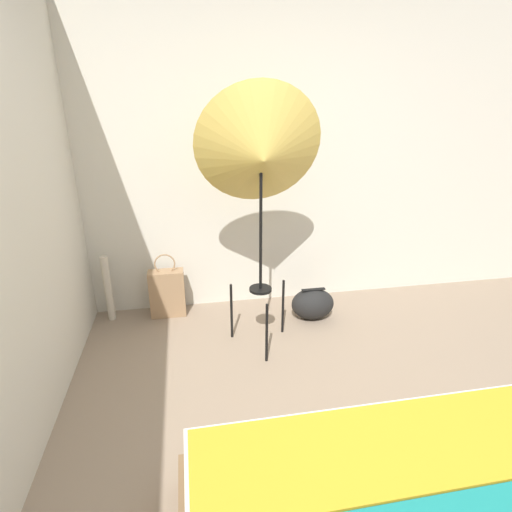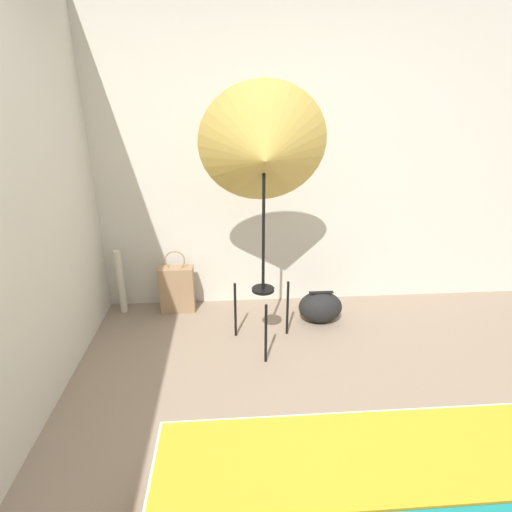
% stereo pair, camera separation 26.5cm
% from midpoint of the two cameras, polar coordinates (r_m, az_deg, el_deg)
% --- Properties ---
extents(wall_back, '(8.00, 0.05, 2.60)m').
position_cam_midpoint_polar(wall_back, '(3.44, -1.26, 13.67)').
color(wall_back, beige).
rests_on(wall_back, ground_plane).
extents(wall_side_left, '(0.05, 8.00, 2.60)m').
position_cam_midpoint_polar(wall_side_left, '(2.43, -34.36, 6.74)').
color(wall_side_left, beige).
rests_on(wall_side_left, ground_plane).
extents(photo_umbrella, '(0.87, 0.52, 1.89)m').
position_cam_midpoint_polar(photo_umbrella, '(2.67, -2.20, 14.31)').
color(photo_umbrella, black).
rests_on(photo_umbrella, ground_plane).
extents(tote_bag, '(0.30, 0.13, 0.57)m').
position_cam_midpoint_polar(tote_bag, '(3.56, -14.67, -5.14)').
color(tote_bag, '#9E7A56').
rests_on(tote_bag, ground_plane).
extents(duffel_bag, '(0.37, 0.27, 0.27)m').
position_cam_midpoint_polar(duffel_bag, '(3.46, 5.92, -6.86)').
color(duffel_bag, black).
rests_on(duffel_bag, ground_plane).
extents(paper_roll, '(0.06, 0.06, 0.58)m').
position_cam_midpoint_polar(paper_roll, '(3.62, -22.39, -4.37)').
color(paper_roll, beige).
rests_on(paper_roll, ground_plane).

